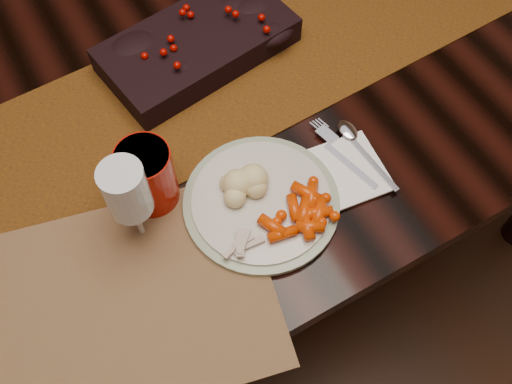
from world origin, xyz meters
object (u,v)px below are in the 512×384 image
placemat_main (121,302)px  dinner_plate (261,202)px  turkey_shreds (243,244)px  napkin (350,170)px  wine_glass (132,205)px  mashed_potatoes (240,178)px  centerpiece (197,41)px  baby_carrots (294,216)px  dining_table (208,183)px  red_cup (148,176)px

placemat_main → dinner_plate: size_ratio=1.77×
turkey_shreds → napkin: size_ratio=0.49×
wine_glass → mashed_potatoes: bearing=-3.9°
mashed_potatoes → napkin: bearing=-17.6°
centerpiece → wine_glass: (-0.25, -0.30, 0.05)m
placemat_main → dinner_plate: dinner_plate is taller
placemat_main → baby_carrots: (0.30, -0.01, 0.03)m
placemat_main → mashed_potatoes: (0.25, 0.08, 0.04)m
dining_table → baby_carrots: (0.01, -0.35, 0.40)m
dining_table → baby_carrots: 0.53m
dinner_plate → red_cup: (-0.15, 0.10, 0.05)m
placemat_main → wine_glass: 0.15m
red_cup → napkin: bearing=-21.2°
baby_carrots → napkin: (0.14, 0.04, -0.02)m
centerpiece → baby_carrots: 0.41m
napkin → dinner_plate: bearing=-179.3°
placemat_main → napkin: napkin is taller
mashed_potatoes → red_cup: bearing=154.1°
wine_glass → turkey_shreds: bearing=-40.8°
napkin → placemat_main: bearing=-169.8°
centerpiece → mashed_potatoes: bearing=-103.9°
centerpiece → baby_carrots: bearing=-94.4°
mashed_potatoes → napkin: size_ratio=0.67×
mashed_potatoes → dinner_plate: bearing=-66.3°
baby_carrots → napkin: bearing=15.3°
centerpiece → dinner_plate: 0.35m
baby_carrots → wine_glass: 0.25m
baby_carrots → turkey_shreds: (-0.09, -0.00, -0.00)m
dining_table → dinner_plate: dinner_plate is taller
baby_carrots → turkey_shreds: baby_carrots is taller
mashed_potatoes → napkin: mashed_potatoes is taller
turkey_shreds → red_cup: red_cup is taller
red_cup → wine_glass: 0.07m
turkey_shreds → napkin: (0.23, 0.04, -0.02)m
baby_carrots → turkey_shreds: size_ratio=1.67×
mashed_potatoes → wine_glass: size_ratio=0.47×
napkin → centerpiece: bearing=113.3°
placemat_main → napkin: bearing=16.1°
dining_table → mashed_potatoes: size_ratio=20.65×
centerpiece → placemat_main: 0.51m
napkin → wine_glass: size_ratio=0.70×
centerpiece → placemat_main: bearing=-130.2°
centerpiece → napkin: (0.11, -0.37, -0.03)m
wine_glass → centerpiece: bearing=49.6°
placemat_main → red_cup: red_cup is taller
turkey_shreds → napkin: 0.24m
baby_carrots → red_cup: bearing=137.9°
dining_table → red_cup: 0.51m
dinner_plate → turkey_shreds: (-0.07, -0.06, 0.01)m
baby_carrots → turkey_shreds: bearing=-179.1°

